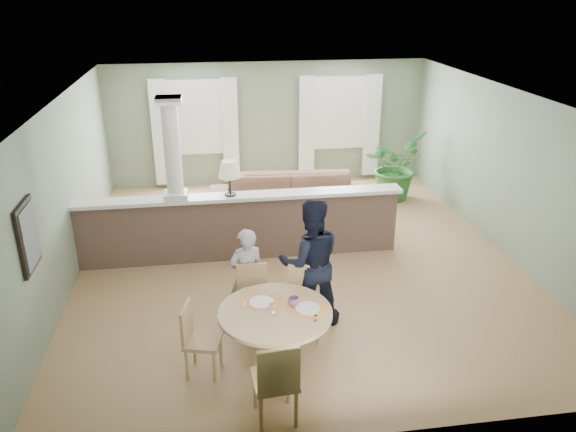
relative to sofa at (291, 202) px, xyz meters
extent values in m
plane|color=tan|center=(-0.13, -1.47, -0.45)|extent=(8.00, 8.00, 0.00)
cube|color=gray|center=(-0.13, 2.53, 0.90)|extent=(7.00, 0.02, 2.70)
cube|color=gray|center=(-3.63, -1.47, 0.90)|extent=(0.02, 8.00, 2.70)
cube|color=gray|center=(3.37, -1.47, 0.90)|extent=(0.02, 8.00, 2.70)
cube|color=gray|center=(-0.13, -5.47, 0.90)|extent=(7.00, 0.02, 2.70)
cube|color=white|center=(-0.13, -1.47, 2.25)|extent=(7.00, 8.00, 0.02)
cube|color=white|center=(-1.73, 2.50, 1.10)|extent=(1.10, 0.02, 1.50)
cube|color=white|center=(-1.73, 2.47, 1.10)|extent=(1.22, 0.04, 1.62)
cube|color=white|center=(1.47, 2.50, 1.10)|extent=(1.10, 0.02, 1.50)
cube|color=white|center=(1.47, 2.47, 1.10)|extent=(1.22, 0.04, 1.62)
cube|color=white|center=(-2.48, 2.41, 0.80)|extent=(0.35, 0.10, 2.30)
cube|color=white|center=(-0.98, 2.41, 0.80)|extent=(0.35, 0.10, 2.30)
cube|color=white|center=(0.72, 2.41, 0.80)|extent=(0.35, 0.10, 2.30)
cube|color=white|center=(2.22, 2.41, 0.80)|extent=(0.35, 0.10, 2.30)
cube|color=black|center=(-3.60, -3.47, 1.10)|extent=(0.04, 0.62, 0.82)
cube|color=#676157|center=(-3.58, -3.47, 1.10)|extent=(0.02, 0.52, 0.72)
cube|color=brown|center=(-1.03, -1.27, 0.08)|extent=(5.20, 0.22, 1.05)
cube|color=white|center=(-1.03, -1.27, 0.63)|extent=(5.32, 0.36, 0.06)
cube|color=white|center=(-2.03, -1.27, 0.71)|extent=(0.36, 0.36, 0.10)
cylinder|color=white|center=(-2.03, -1.27, 1.46)|extent=(0.26, 0.26, 1.39)
cube|color=white|center=(-2.03, -1.27, 2.20)|extent=(0.38, 0.38, 0.10)
cylinder|color=black|center=(-1.18, -1.27, 0.68)|extent=(0.18, 0.18, 0.03)
cylinder|color=black|center=(-1.18, -1.27, 0.83)|extent=(0.03, 0.03, 0.28)
cone|color=beige|center=(-1.18, -1.27, 1.10)|extent=(0.36, 0.36, 0.26)
imported|color=brown|center=(0.00, 0.00, 0.00)|extent=(3.14, 1.41, 0.89)
imported|color=#286327|center=(2.36, 1.11, 0.26)|extent=(1.65, 1.67, 1.41)
cylinder|color=tan|center=(-0.85, -4.27, -0.43)|extent=(0.55, 0.55, 0.04)
cylinder|color=tan|center=(-0.85, -4.27, -0.05)|extent=(0.15, 0.15, 0.71)
cylinder|color=tan|center=(-0.85, -4.27, 0.32)|extent=(1.31, 1.31, 0.04)
cube|color=#C34E2C|center=(-0.97, -4.04, 0.35)|extent=(0.54, 0.46, 0.01)
cube|color=#C34E2C|center=(-0.49, -4.25, 0.35)|extent=(0.57, 0.55, 0.01)
cylinder|color=white|center=(-0.98, -4.07, 0.36)|extent=(0.28, 0.28, 0.01)
cylinder|color=white|center=(-0.47, -4.28, 0.36)|extent=(0.28, 0.28, 0.01)
cylinder|color=white|center=(-0.87, -4.29, 0.40)|extent=(0.08, 0.08, 0.09)
cube|color=silver|center=(-1.06, -4.10, 0.36)|extent=(0.07, 0.19, 0.00)
cube|color=silver|center=(-1.17, -4.02, 0.35)|extent=(0.08, 0.23, 0.00)
cylinder|color=white|center=(-0.43, -4.53, 0.38)|extent=(0.04, 0.04, 0.07)
cylinder|color=silver|center=(-0.43, -4.53, 0.42)|extent=(0.04, 0.04, 0.01)
imported|color=#2369A7|center=(-0.62, -4.18, 0.40)|extent=(0.16, 0.16, 0.10)
cube|color=tan|center=(-1.02, -3.48, -0.01)|extent=(0.42, 0.42, 0.05)
cylinder|color=tan|center=(-1.18, -3.65, -0.24)|extent=(0.04, 0.04, 0.42)
cylinder|color=tan|center=(-0.85, -3.64, -0.24)|extent=(0.04, 0.04, 0.42)
cylinder|color=tan|center=(-1.19, -3.32, -0.24)|extent=(0.04, 0.04, 0.42)
cylinder|color=tan|center=(-0.86, -3.31, -0.24)|extent=(0.04, 0.04, 0.42)
cube|color=tan|center=(-1.03, -3.29, 0.23)|extent=(0.39, 0.05, 0.45)
cube|color=tan|center=(-0.40, -3.68, 0.01)|extent=(0.48, 0.48, 0.05)
cylinder|color=tan|center=(-0.59, -3.83, -0.23)|extent=(0.04, 0.04, 0.44)
cylinder|color=tan|center=(-0.25, -3.87, -0.23)|extent=(0.04, 0.04, 0.44)
cylinder|color=tan|center=(-0.55, -3.48, -0.23)|extent=(0.04, 0.04, 0.44)
cylinder|color=tan|center=(-0.21, -3.53, -0.23)|extent=(0.04, 0.04, 0.44)
cube|color=tan|center=(-0.38, -3.49, 0.26)|extent=(0.41, 0.09, 0.47)
cube|color=tan|center=(-0.95, -5.08, 0.03)|extent=(0.48, 0.48, 0.05)
cylinder|color=tan|center=(-0.78, -4.88, -0.22)|extent=(0.04, 0.04, 0.46)
cylinder|color=tan|center=(-1.15, -4.91, -0.22)|extent=(0.04, 0.04, 0.46)
cylinder|color=tan|center=(-0.76, -5.25, -0.22)|extent=(0.04, 0.04, 0.46)
cylinder|color=tan|center=(-1.12, -5.27, -0.22)|extent=(0.04, 0.04, 0.46)
cube|color=tan|center=(-0.94, -5.28, 0.30)|extent=(0.43, 0.07, 0.49)
cube|color=tan|center=(-1.68, -4.21, -0.02)|extent=(0.49, 0.49, 0.05)
cylinder|color=tan|center=(-1.56, -4.41, -0.24)|extent=(0.04, 0.04, 0.41)
cylinder|color=tan|center=(-1.48, -4.10, -0.24)|extent=(0.04, 0.04, 0.41)
cylinder|color=tan|center=(-1.88, -4.33, -0.24)|extent=(0.04, 0.04, 0.41)
cylinder|color=tan|center=(-1.79, -4.01, -0.24)|extent=(0.04, 0.04, 0.41)
cube|color=tan|center=(-1.85, -4.16, 0.22)|extent=(0.13, 0.38, 0.44)
imported|color=#96969B|center=(-1.09, -3.16, 0.22)|extent=(0.55, 0.43, 1.34)
imported|color=black|center=(-0.26, -3.29, 0.43)|extent=(0.85, 0.66, 1.75)
camera|label=1|loc=(-1.51, -9.70, 3.79)|focal=35.00mm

